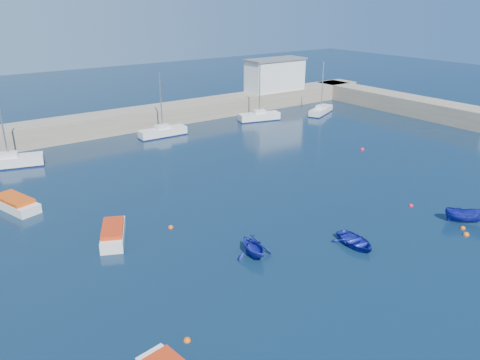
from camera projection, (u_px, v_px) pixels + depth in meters
ground at (374, 295)px, 29.00m from camera, size 220.00×220.00×0.00m
back_wall at (104, 124)px, 63.34m from camera, size 96.00×4.50×2.60m
right_arm at (395, 102)px, 76.67m from camera, size 4.50×32.00×2.60m
harbor_office at (275, 76)px, 78.28m from camera, size 10.00×4.00×5.00m
sailboat_5 at (9, 161)px, 50.69m from camera, size 7.20×3.72×9.15m
sailboat_6 at (163, 132)px, 62.03m from camera, size 6.44×1.91×8.47m
sailboat_7 at (259, 116)px, 70.09m from camera, size 6.48×3.23×8.32m
sailboat_8 at (321, 110)px, 74.16m from camera, size 6.38×4.20×8.15m
motorboat_1 at (113, 233)px, 35.44m from camera, size 3.42×4.89×1.14m
motorboat_2 at (15, 203)px, 40.71m from camera, size 3.40×5.59×1.09m
dinghy_center at (355, 241)px, 34.60m from camera, size 2.90×3.75×0.72m
dinghy_left at (253, 246)px, 33.09m from camera, size 3.03×3.37×1.59m
dinghy_right at (466, 216)px, 38.06m from camera, size 3.12×3.29×1.27m
buoy_0 at (187, 341)px, 25.08m from camera, size 0.41×0.41×0.41m
buoy_1 at (411, 206)px, 41.41m from camera, size 0.40×0.40×0.40m
buoy_2 at (463, 228)px, 37.33m from camera, size 0.41×0.41×0.41m
buoy_3 at (171, 228)px, 37.46m from camera, size 0.42×0.42×0.42m
buoy_4 at (362, 150)px, 56.77m from camera, size 0.50×0.50×0.50m
buoy_5 at (466, 235)px, 36.32m from camera, size 0.48×0.48×0.48m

